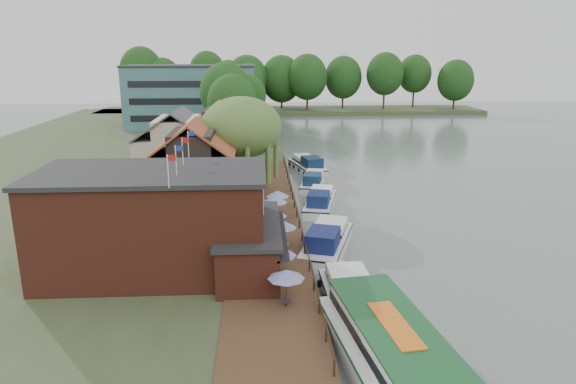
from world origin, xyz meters
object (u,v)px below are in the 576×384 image
object	(u,v)px
hotel_block	(192,96)
umbrella_6	(278,203)
cottage_a	(194,166)
umbrella_3	(284,236)
umbrella_0	(286,288)
cruiser_4	(307,163)
umbrella_2	(274,253)
cottage_c	(219,134)
swan	(348,346)
cruiser_3	(313,179)
willow	(242,146)
umbrella_4	(275,224)
umbrella_1	(280,264)
cottage_b	(178,147)
cruiser_0	(354,297)
pub	(183,221)
cruiser_1	(327,238)
cruiser_2	(320,199)
tour_boat	(400,363)
umbrella_5	(275,209)

from	to	relation	value
hotel_block	umbrella_6	size ratio (longest dim) A/B	10.69
cottage_a	umbrella_3	distance (m)	14.80
hotel_block	umbrella_0	size ratio (longest dim) A/B	10.69
cruiser_4	umbrella_2	bearing A→B (deg)	-113.39
cottage_c	swan	bearing A→B (deg)	-76.84
hotel_block	umbrella_3	size ratio (longest dim) A/B	10.69
umbrella_3	cruiser_3	distance (m)	23.01
willow	umbrella_4	size ratio (longest dim) A/B	4.39
umbrella_0	umbrella_4	distance (m)	11.88
umbrella_1	cruiser_4	bearing A→B (deg)	81.80
hotel_block	cottage_c	size ratio (longest dim) A/B	2.99
umbrella_4	cruiser_3	size ratio (longest dim) A/B	0.27
cottage_b	umbrella_1	bearing A→B (deg)	-68.93
cruiser_0	pub	bearing A→B (deg)	152.38
cruiser_1	cruiser_2	world-z (taller)	cruiser_1
tour_boat	umbrella_4	bearing A→B (deg)	97.96
cottage_a	umbrella_0	distance (m)	22.57
cottage_c	cruiser_2	xyz separation A→B (m)	(11.56, -17.19, -4.10)
pub	swan	world-z (taller)	pub
umbrella_4	hotel_block	bearing A→B (deg)	102.57
willow	cruiser_0	world-z (taller)	willow
cottage_c	umbrella_2	bearing A→B (deg)	-79.68
umbrella_5	cruiser_0	size ratio (longest dim) A/B	0.22
cottage_c	cruiser_0	world-z (taller)	cottage_c
pub	cottage_b	bearing A→B (deg)	99.09
umbrella_3	swan	bearing A→B (deg)	-76.40
umbrella_2	cruiser_0	world-z (taller)	umbrella_2
umbrella_2	willow	bearing A→B (deg)	97.72
umbrella_3	cruiser_4	size ratio (longest dim) A/B	0.24
cottage_a	cruiser_0	bearing A→B (deg)	-59.57
hotel_block	cruiser_4	world-z (taller)	hotel_block
umbrella_3	tour_boat	size ratio (longest dim) A/B	0.15
cottage_a	umbrella_1	bearing A→B (deg)	-66.53
umbrella_2	cruiser_3	world-z (taller)	umbrella_2
umbrella_1	umbrella_4	world-z (taller)	same
cottage_b	cruiser_4	world-z (taller)	cottage_b
umbrella_4	umbrella_6	bearing A→B (deg)	85.54
umbrella_3	cruiser_1	distance (m)	4.31
hotel_block	tour_boat	xyz separation A→B (m)	(19.82, -83.99, -5.47)
umbrella_6	cruiser_0	world-z (taller)	umbrella_6
umbrella_2	cruiser_1	size ratio (longest dim) A/B	0.23
swan	cruiser_3	bearing A→B (deg)	87.17
umbrella_2	hotel_block	bearing A→B (deg)	101.30
tour_boat	cottage_c	bearing A→B (deg)	96.40
pub	cottage_c	world-z (taller)	cottage_c
umbrella_0	umbrella_1	bearing A→B (deg)	93.79
pub	umbrella_3	bearing A→B (deg)	22.78
cottage_c	umbrella_6	bearing A→B (deg)	-72.57
hotel_block	umbrella_1	bearing A→B (deg)	-78.78
cottage_b	willow	world-z (taller)	willow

